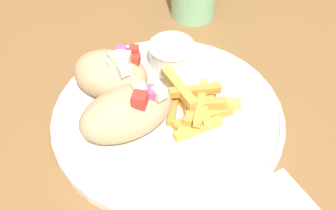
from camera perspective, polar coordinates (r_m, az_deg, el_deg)
table at (r=0.69m, az=-1.21°, el=-4.27°), size 1.50×1.50×0.72m
plate at (r=0.63m, az=0.00°, el=-1.51°), size 0.31×0.31×0.02m
pita_sandwich_near at (r=0.59m, az=-5.01°, el=-0.89°), size 0.14×0.09×0.07m
pita_sandwich_far at (r=0.63m, az=-6.97°, el=3.76°), size 0.13×0.12×0.07m
fries_pile at (r=0.62m, az=3.59°, el=-0.11°), size 0.11×0.10×0.03m
sauce_ramekin at (r=0.67m, az=0.45°, el=6.16°), size 0.07×0.07×0.04m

